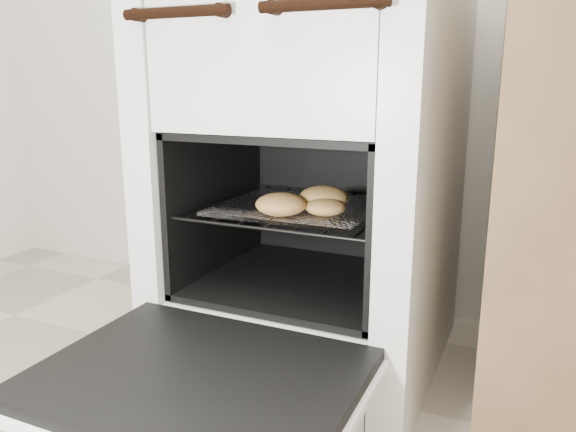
# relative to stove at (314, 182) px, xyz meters

# --- Properties ---
(stove) EXTENTS (0.60, 0.67, 0.92)m
(stove) POSITION_rel_stove_xyz_m (0.00, 0.00, 0.00)
(stove) COLOR silver
(stove) RESTS_ON ground
(oven_door) EXTENTS (0.54, 0.42, 0.04)m
(oven_door) POSITION_rel_stove_xyz_m (-0.00, -0.50, -0.25)
(oven_door) COLOR black
(oven_door) RESTS_ON stove
(oven_rack) EXTENTS (0.44, 0.42, 0.01)m
(oven_rack) POSITION_rel_stove_xyz_m (-0.00, -0.07, -0.05)
(oven_rack) COLOR black
(oven_rack) RESTS_ON stove
(foil_sheet) EXTENTS (0.34, 0.30, 0.01)m
(foil_sheet) POSITION_rel_stove_xyz_m (0.00, -0.09, -0.04)
(foil_sheet) COLOR white
(foil_sheet) RESTS_ON oven_rack
(baked_rolls) EXTENTS (0.20, 0.21, 0.05)m
(baked_rolls) POSITION_rel_stove_xyz_m (0.05, -0.14, -0.02)
(baked_rolls) COLOR tan
(baked_rolls) RESTS_ON foil_sheet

